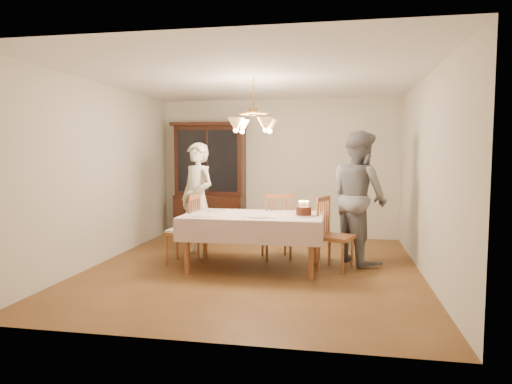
% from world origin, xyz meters
% --- Properties ---
extents(ground, '(5.00, 5.00, 0.00)m').
position_xyz_m(ground, '(0.00, 0.00, 0.00)').
color(ground, '#593719').
rests_on(ground, ground).
extents(room_shell, '(5.00, 5.00, 5.00)m').
position_xyz_m(room_shell, '(0.00, 0.00, 1.58)').
color(room_shell, white).
rests_on(room_shell, ground).
extents(dining_table, '(1.90, 1.10, 0.76)m').
position_xyz_m(dining_table, '(0.00, 0.00, 0.68)').
color(dining_table, brown).
rests_on(dining_table, ground).
extents(china_hutch, '(1.38, 0.54, 2.16)m').
position_xyz_m(china_hutch, '(-1.26, 2.25, 1.04)').
color(china_hutch, black).
rests_on(china_hutch, ground).
extents(chair_far_side, '(0.56, 0.55, 1.00)m').
position_xyz_m(chair_far_side, '(0.23, 0.65, 0.44)').
color(chair_far_side, brown).
rests_on(chair_far_side, ground).
extents(chair_left_end, '(0.45, 0.47, 1.00)m').
position_xyz_m(chair_left_end, '(-1.06, 0.14, 0.45)').
color(chair_left_end, brown).
rests_on(chair_left_end, ground).
extents(chair_right_end, '(0.55, 0.56, 1.00)m').
position_xyz_m(chair_right_end, '(1.11, 0.15, 0.44)').
color(chair_right_end, brown).
rests_on(chair_right_end, ground).
extents(elderly_woman, '(0.77, 0.71, 1.76)m').
position_xyz_m(elderly_woman, '(-1.00, 0.63, 0.88)').
color(elderly_woman, beige).
rests_on(elderly_woman, ground).
extents(adult_in_grey, '(1.12, 1.18, 1.92)m').
position_xyz_m(adult_in_grey, '(1.44, 0.65, 0.96)').
color(adult_in_grey, slate).
rests_on(adult_in_grey, ground).
extents(birthday_cake, '(0.30, 0.30, 0.21)m').
position_xyz_m(birthday_cake, '(0.69, -0.04, 0.82)').
color(birthday_cake, white).
rests_on(birthday_cake, dining_table).
extents(place_setting_near_left, '(0.38, 0.23, 0.02)m').
position_xyz_m(place_setting_near_left, '(-0.63, -0.34, 0.77)').
color(place_setting_near_left, white).
rests_on(place_setting_near_left, dining_table).
extents(place_setting_near_right, '(0.42, 0.27, 0.02)m').
position_xyz_m(place_setting_near_right, '(0.13, -0.27, 0.77)').
color(place_setting_near_right, white).
rests_on(place_setting_near_right, dining_table).
extents(place_setting_far_left, '(0.42, 0.27, 0.02)m').
position_xyz_m(place_setting_far_left, '(-0.60, 0.30, 0.77)').
color(place_setting_far_left, white).
rests_on(place_setting_far_left, dining_table).
extents(chandelier, '(0.62, 0.62, 0.73)m').
position_xyz_m(chandelier, '(-0.00, -0.00, 1.98)').
color(chandelier, '#BF8C3F').
rests_on(chandelier, ground).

